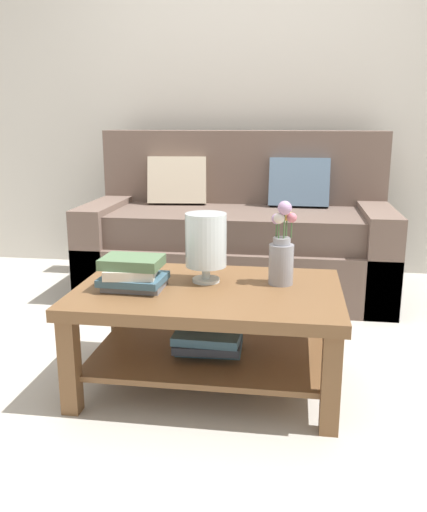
% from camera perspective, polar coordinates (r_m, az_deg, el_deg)
% --- Properties ---
extents(ground_plane, '(10.00, 10.00, 0.00)m').
position_cam_1_polar(ground_plane, '(2.81, 0.24, -9.65)').
color(ground_plane, '#B7B2A8').
extents(back_wall, '(6.40, 0.12, 2.70)m').
position_cam_1_polar(back_wall, '(4.21, 3.59, 17.11)').
color(back_wall, beige).
rests_on(back_wall, ground).
extents(couch, '(1.97, 0.90, 1.06)m').
position_cam_1_polar(couch, '(3.66, 2.60, 2.01)').
color(couch, brown).
rests_on(couch, ground).
extents(coffee_table, '(1.11, 0.73, 0.45)m').
position_cam_1_polar(coffee_table, '(2.33, -0.54, -6.36)').
color(coffee_table, brown).
rests_on(coffee_table, ground).
extents(book_stack_main, '(0.27, 0.24, 0.14)m').
position_cam_1_polar(book_stack_main, '(2.28, -8.48, -1.77)').
color(book_stack_main, slate).
rests_on(book_stack_main, coffee_table).
extents(glass_hurricane_vase, '(0.18, 0.18, 0.30)m').
position_cam_1_polar(glass_hurricane_vase, '(2.32, -0.69, 1.52)').
color(glass_hurricane_vase, silver).
rests_on(glass_hurricane_vase, coffee_table).
extents(flower_pitcher, '(0.11, 0.11, 0.36)m').
position_cam_1_polar(flower_pitcher, '(2.32, 7.20, 0.37)').
color(flower_pitcher, gray).
rests_on(flower_pitcher, coffee_table).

